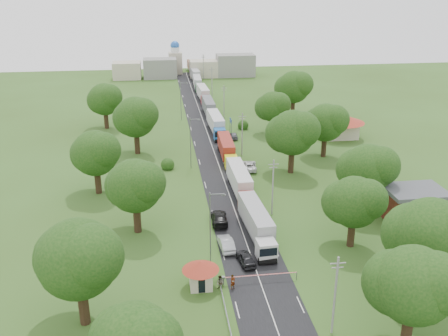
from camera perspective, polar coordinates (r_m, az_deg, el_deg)
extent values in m
plane|color=#324F1A|center=(83.58, 0.73, -3.42)|extent=(260.00, 260.00, 0.00)
cube|color=black|center=(101.98, -0.90, 1.16)|extent=(8.00, 200.00, 0.04)
cylinder|color=slate|center=(61.03, -0.07, -12.79)|extent=(0.20, 0.20, 1.10)
cube|color=slate|center=(60.76, -0.07, -12.40)|extent=(0.35, 0.35, 0.25)
cylinder|color=red|center=(61.44, 4.18, -12.10)|extent=(9.00, 0.12, 0.12)
cylinder|color=slate|center=(62.69, 8.29, -12.09)|extent=(0.10, 0.10, 1.00)
cube|color=beige|center=(60.44, -2.67, -12.45)|extent=(2.60, 2.60, 2.40)
cone|color=maroon|center=(59.52, -2.70, -11.09)|extent=(4.40, 4.40, 1.10)
cube|color=black|center=(60.43, -1.41, -12.22)|extent=(0.02, 1.20, 0.90)
cube|color=black|center=(59.46, -2.55, -13.30)|extent=(0.80, 0.02, 1.90)
cylinder|color=slate|center=(115.03, 0.86, 4.51)|extent=(0.12, 0.12, 4.00)
cylinder|color=slate|center=(117.31, 0.69, 4.84)|extent=(0.12, 0.12, 4.00)
cube|color=navy|center=(115.74, 0.78, 5.44)|extent=(0.06, 3.00, 1.00)
cube|color=silver|center=(115.74, 0.78, 5.44)|extent=(0.07, 3.10, 0.06)
cylinder|color=gray|center=(52.91, 12.56, -14.09)|extent=(0.24, 0.24, 9.00)
cube|color=gray|center=(50.86, 12.90, -10.57)|extent=(1.60, 0.10, 0.10)
cube|color=gray|center=(51.12, 12.86, -11.05)|extent=(1.20, 0.10, 0.10)
cylinder|color=gray|center=(76.45, 5.59, -2.25)|extent=(0.24, 0.24, 9.00)
cube|color=gray|center=(75.04, 5.69, 0.42)|extent=(1.60, 0.10, 0.10)
cube|color=gray|center=(75.22, 5.68, 0.07)|extent=(1.20, 0.10, 0.10)
cylinder|color=gray|center=(102.26, 2.09, 3.86)|extent=(0.24, 0.24, 9.00)
cube|color=gray|center=(101.21, 2.12, 5.92)|extent=(1.60, 0.10, 0.10)
cube|color=gray|center=(101.34, 2.11, 5.65)|extent=(1.20, 0.10, 0.10)
cylinder|color=gray|center=(128.98, 0.00, 7.47)|extent=(0.24, 0.24, 9.00)
cube|color=gray|center=(128.16, 0.00, 9.12)|extent=(1.60, 0.10, 0.10)
cube|color=gray|center=(128.26, 0.00, 8.90)|extent=(1.20, 0.10, 0.10)
cylinder|color=gray|center=(156.16, -1.39, 9.83)|extent=(0.24, 0.24, 9.00)
cube|color=gray|center=(155.47, -1.40, 11.20)|extent=(1.60, 0.10, 0.10)
cube|color=gray|center=(155.56, -1.40, 11.02)|extent=(1.20, 0.10, 0.10)
cylinder|color=gray|center=(183.58, -2.37, 11.48)|extent=(0.24, 0.24, 9.00)
cube|color=gray|center=(183.00, -2.39, 12.65)|extent=(1.60, 0.10, 0.10)
cube|color=gray|center=(183.07, -2.39, 12.50)|extent=(1.20, 0.10, 0.10)
cylinder|color=slate|center=(62.93, -1.59, -6.97)|extent=(0.16, 0.16, 10.00)
cube|color=slate|center=(60.97, -0.79, -3.01)|extent=(1.80, 0.10, 0.10)
cube|color=slate|center=(61.12, -0.05, -3.10)|extent=(0.50, 0.22, 0.15)
cylinder|color=slate|center=(95.19, -3.85, 2.84)|extent=(0.16, 0.16, 10.00)
cube|color=slate|center=(93.90, -3.37, 5.59)|extent=(1.80, 0.10, 0.10)
cube|color=slate|center=(94.00, -2.88, 5.52)|extent=(0.50, 0.22, 0.15)
cylinder|color=slate|center=(128.88, -4.96, 7.61)|extent=(0.16, 0.16, 10.00)
cube|color=slate|center=(127.94, -4.62, 9.67)|extent=(1.80, 0.10, 0.10)
cube|color=slate|center=(128.01, -4.25, 9.62)|extent=(0.50, 0.22, 0.15)
cylinder|color=#382616|center=(54.54, 20.19, -16.92)|extent=(1.08, 1.08, 4.20)
sphere|color=#153A10|center=(51.67, 20.90, -12.39)|extent=(7.70, 7.70, 7.70)
sphere|color=#153A10|center=(51.09, 22.98, -12.01)|extent=(6.05, 6.05, 6.05)
sphere|color=#153A10|center=(52.49, 19.04, -12.28)|extent=(6.60, 6.60, 6.60)
cylinder|color=#382616|center=(62.76, 21.85, -11.58)|extent=(1.12, 1.12, 4.55)
sphere|color=#153A10|center=(60.10, 22.56, -7.06)|extent=(8.40, 8.40, 8.40)
sphere|color=#153A10|center=(60.95, 20.82, -7.05)|extent=(7.20, 7.20, 7.20)
cylinder|color=#382616|center=(70.55, 14.33, -7.23)|extent=(1.04, 1.04, 3.85)
sphere|color=#153A10|center=(68.52, 14.68, -3.78)|extent=(7.00, 7.00, 7.00)
sphere|color=#153A10|center=(67.86, 16.03, -3.47)|extent=(5.50, 5.50, 5.50)
sphere|color=#153A10|center=(69.42, 13.50, -3.79)|extent=(6.00, 6.00, 6.00)
cylinder|color=#382616|center=(80.94, 15.76, -3.47)|extent=(1.08, 1.08, 4.20)
sphere|color=#153A10|center=(79.04, 16.12, -0.08)|extent=(7.70, 7.70, 7.70)
sphere|color=#153A10|center=(78.38, 17.41, 0.24)|extent=(6.05, 6.05, 6.05)
sphere|color=#153A10|center=(79.98, 14.98, -0.14)|extent=(6.60, 6.60, 6.60)
cylinder|color=#382616|center=(94.35, 7.68, 0.78)|extent=(1.12, 1.12, 4.55)
sphere|color=#153A10|center=(92.60, 7.85, 4.02)|extent=(8.40, 8.40, 8.40)
sphere|color=#153A10|center=(91.65, 8.98, 4.37)|extent=(6.60, 6.60, 6.60)
sphere|color=#153A10|center=(93.85, 6.89, 3.91)|extent=(7.20, 7.20, 7.20)
cylinder|color=#382616|center=(104.21, 11.34, 2.40)|extent=(1.08, 1.08, 4.20)
sphere|color=#153A10|center=(102.73, 11.54, 5.11)|extent=(7.70, 7.70, 7.70)
sphere|color=#153A10|center=(101.98, 12.50, 5.40)|extent=(6.05, 6.05, 6.05)
sphere|color=#153A10|center=(103.78, 10.70, 5.02)|extent=(6.60, 6.60, 6.60)
cylinder|color=#382616|center=(117.97, 5.50, 4.80)|extent=(1.04, 1.04, 3.85)
sphere|color=#153A10|center=(116.78, 5.58, 7.00)|extent=(7.00, 7.00, 7.00)
sphere|color=#153A10|center=(115.94, 6.31, 7.26)|extent=(5.50, 5.50, 5.50)
sphere|color=#153A10|center=(117.86, 4.96, 6.90)|extent=(6.00, 6.00, 6.00)
cylinder|color=#382616|center=(134.10, 7.86, 6.82)|extent=(1.12, 1.12, 4.55)
sphere|color=#153A10|center=(132.88, 7.97, 9.15)|extent=(8.40, 8.40, 8.40)
sphere|color=#153A10|center=(131.98, 8.77, 9.43)|extent=(6.60, 6.60, 6.60)
sphere|color=#153A10|center=(134.11, 7.29, 9.03)|extent=(7.20, 7.20, 7.20)
cylinder|color=#382616|center=(56.26, -15.76, -14.83)|extent=(1.12, 1.12, 4.55)
sphere|color=#153A10|center=(53.28, -16.35, -9.93)|extent=(8.40, 8.40, 8.40)
sphere|color=#153A10|center=(51.58, -14.97, -9.71)|extent=(6.60, 6.60, 6.60)
sphere|color=#153A10|center=(55.06, -17.33, -9.70)|extent=(7.20, 7.20, 7.20)
cylinder|color=#382616|center=(73.00, -9.89, -5.71)|extent=(1.08, 1.08, 4.20)
sphere|color=#153A10|center=(70.88, -10.15, -2.00)|extent=(7.70, 7.70, 7.70)
sphere|color=#153A10|center=(69.49, -9.09, -1.68)|extent=(6.05, 6.05, 6.05)
sphere|color=#153A10|center=(72.42, -10.95, -2.03)|extent=(6.60, 6.60, 6.60)
cylinder|color=#382616|center=(87.27, -14.21, -1.51)|extent=(1.08, 1.08, 4.20)
sphere|color=#153A10|center=(85.51, -14.51, 1.66)|extent=(7.70, 7.70, 7.70)
sphere|color=#153A10|center=(84.05, -13.70, 2.00)|extent=(6.05, 6.05, 6.05)
sphere|color=#153A10|center=(87.12, -15.10, 1.58)|extent=(6.60, 6.60, 6.60)
cylinder|color=#382616|center=(105.48, -9.91, 2.83)|extent=(1.12, 1.12, 4.55)
sphere|color=#153A10|center=(103.92, -10.09, 5.75)|extent=(8.40, 8.40, 8.40)
sphere|color=#153A10|center=(102.47, -9.31, 6.10)|extent=(6.60, 6.60, 6.60)
sphere|color=#153A10|center=(105.58, -10.70, 5.61)|extent=(7.20, 7.20, 7.20)
cylinder|color=#382616|center=(125.27, -13.31, 5.37)|extent=(1.08, 1.08, 4.20)
sphere|color=#153A10|center=(124.05, -13.50, 7.65)|extent=(7.70, 7.70, 7.70)
sphere|color=#153A10|center=(122.67, -12.94, 7.94)|extent=(6.05, 6.05, 6.05)
sphere|color=#153A10|center=(125.62, -13.93, 7.51)|extent=(6.60, 6.60, 6.60)
cube|color=maroon|center=(80.16, 20.83, -4.18)|extent=(8.00, 6.00, 4.60)
cube|color=#47494F|center=(79.16, 21.06, -2.47)|extent=(8.60, 6.60, 0.60)
cube|color=beige|center=(117.66, 13.21, 4.33)|extent=(7.00, 5.00, 4.00)
cone|color=maroon|center=(116.90, 13.32, 5.69)|extent=(10.08, 10.08, 1.80)
cube|color=gray|center=(187.92, -7.32, 11.24)|extent=(12.00, 8.00, 7.00)
cube|color=beige|center=(188.78, -2.36, 11.28)|extent=(10.00, 8.00, 6.00)
cube|color=gray|center=(190.09, 1.32, 11.66)|extent=(14.00, 8.00, 8.00)
cube|color=beige|center=(188.31, -11.03, 10.89)|extent=(10.00, 8.00, 6.00)
cube|color=beige|center=(195.86, -5.57, 11.84)|extent=(5.00, 5.00, 8.00)
cylinder|color=silver|center=(195.15, -5.62, 13.29)|extent=(3.20, 3.20, 2.00)
sphere|color=#2659B2|center=(194.95, -5.64, 13.76)|extent=(3.40, 3.40, 3.40)
cube|color=silver|center=(65.43, 4.86, -9.31)|extent=(2.57, 2.57, 2.54)
cube|color=black|center=(64.21, 5.10, -9.58)|extent=(2.33, 0.15, 1.12)
cube|color=slate|center=(64.97, 5.05, -10.59)|extent=(2.24, 0.38, 0.36)
cube|color=slate|center=(71.89, 3.63, -7.06)|extent=(3.00, 11.79, 0.30)
cube|color=#9F9EA3|center=(71.32, 3.62, -5.65)|extent=(3.22, 12.10, 3.05)
cylinder|color=black|center=(65.20, 5.00, -10.52)|extent=(2.39, 1.02, 1.02)
cylinder|color=black|center=(66.73, 4.66, -9.71)|extent=(2.39, 1.02, 1.02)
cylinder|color=black|center=(75.10, 3.11, -5.98)|extent=(2.39, 1.02, 1.02)
cylinder|color=black|center=(76.44, 2.90, -5.47)|extent=(2.39, 1.02, 1.02)
cube|color=red|center=(78.66, 2.61, -3.79)|extent=(2.50, 2.50, 2.56)
cube|color=black|center=(77.40, 2.77, -3.93)|extent=(2.36, 0.06, 1.13)
cube|color=slate|center=(78.05, 2.75, -4.84)|extent=(2.26, 0.29, 0.36)
cube|color=slate|center=(85.45, 1.76, -2.31)|extent=(2.54, 11.83, 0.31)
cube|color=silver|center=(85.03, 1.74, -1.08)|extent=(2.75, 12.14, 3.08)
cylinder|color=black|center=(78.29, 2.71, -4.79)|extent=(2.41, 1.03, 1.03)
cylinder|color=black|center=(79.93, 2.48, -4.22)|extent=(2.41, 1.03, 1.03)
cylinder|color=black|center=(88.82, 1.38, -1.56)|extent=(2.41, 1.03, 1.03)
cylinder|color=black|center=(90.22, 1.23, -1.19)|extent=(2.41, 1.03, 1.03)
cube|color=yellow|center=(95.38, 0.81, 0.70)|extent=(2.37, 2.37, 2.42)
cube|color=black|center=(94.18, 0.92, 0.65)|extent=(2.22, 0.07, 1.06)
cube|color=slate|center=(94.69, 0.91, -0.08)|extent=(2.13, 0.30, 0.34)
cube|color=slate|center=(101.95, 0.25, 1.59)|extent=(2.49, 11.16, 0.29)
cube|color=maroon|center=(101.66, 0.23, 2.57)|extent=(2.69, 11.46, 2.90)
cylinder|color=black|center=(94.94, 0.88, -0.06)|extent=(2.27, 0.97, 0.97)
cylinder|color=black|center=(96.54, 0.73, 0.31)|extent=(2.27, 0.97, 0.97)
cylinder|color=black|center=(105.20, 0.00, 2.07)|extent=(2.27, 0.97, 0.97)
cylinder|color=black|center=(106.56, -0.10, 2.32)|extent=(2.27, 0.97, 0.97)
cube|color=#1C5DA8|center=(112.03, -0.50, 3.86)|extent=(2.57, 2.57, 2.61)
cube|color=black|center=(110.72, -0.42, 3.85)|extent=(2.40, 0.09, 1.15)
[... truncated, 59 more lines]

